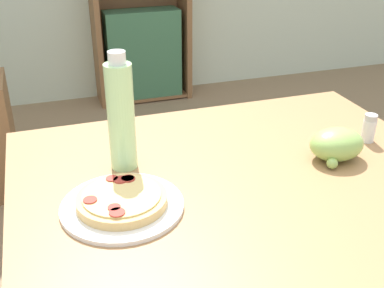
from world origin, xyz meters
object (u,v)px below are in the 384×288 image
grape_bunch (336,144)px  drink_bottle (121,115)px  pizza_on_plate (122,202)px  salt_shaker (369,128)px

grape_bunch → drink_bottle: (-0.51, 0.13, 0.10)m
pizza_on_plate → salt_shaker: (0.69, 0.11, 0.02)m
grape_bunch → salt_shaker: size_ratio=1.80×
pizza_on_plate → salt_shaker: 0.70m
grape_bunch → salt_shaker: 0.15m
grape_bunch → drink_bottle: drink_bottle is taller
grape_bunch → drink_bottle: 0.53m
pizza_on_plate → grape_bunch: size_ratio=1.87×
pizza_on_plate → salt_shaker: salt_shaker is taller
drink_bottle → pizza_on_plate: bearing=-102.6°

